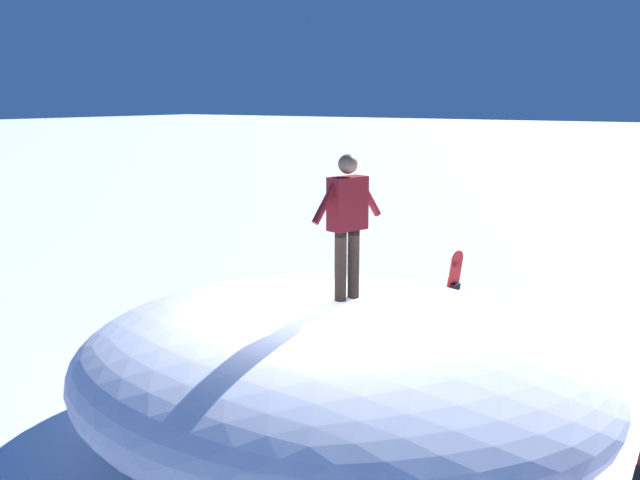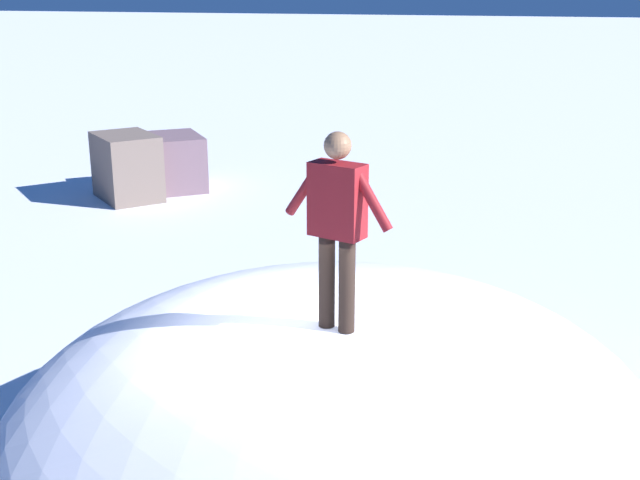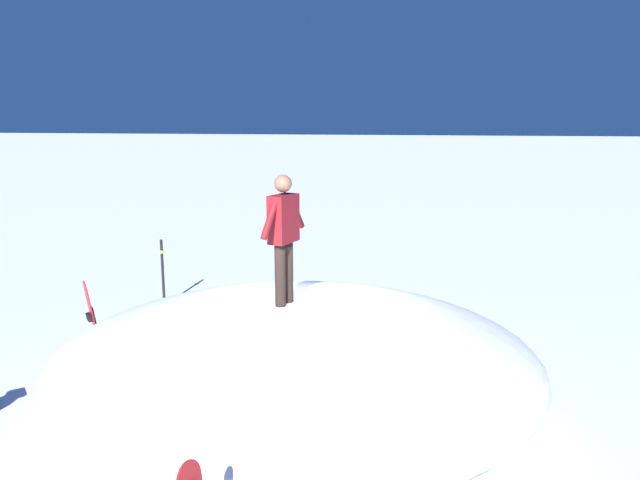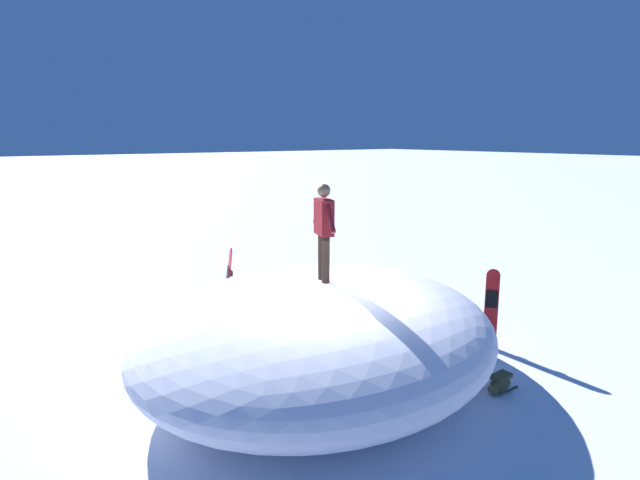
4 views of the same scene
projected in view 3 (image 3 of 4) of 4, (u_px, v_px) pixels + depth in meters
The scene contains 6 objects.
ground at pixel (305, 414), 8.78m from camera, with size 240.00×240.00×0.00m, color white.
snow_mound at pixel (296, 365), 8.30m from camera, with size 6.55×5.77×1.74m, color white.
snowboarder_standing at pixel (284, 231), 7.89m from camera, with size 0.38×1.01×1.69m.
snowboard_primary_upright at pixel (94, 327), 9.92m from camera, with size 0.36×0.37×1.61m.
backpack_far at pixel (207, 344), 10.96m from camera, with size 0.66×0.25×0.34m.
trail_marker_pole at pixel (163, 271), 13.61m from camera, with size 0.10×0.10×1.49m.
Camera 3 is at (-1.60, 7.95, 4.18)m, focal length 34.65 mm.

